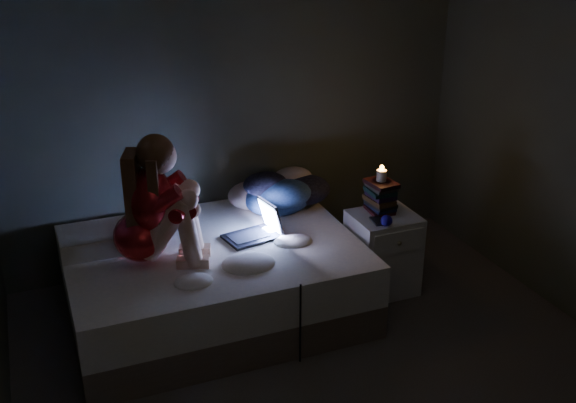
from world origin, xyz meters
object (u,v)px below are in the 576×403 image
candle (381,176)px  woman (138,200)px  phone (377,221)px  laptop (251,221)px  nightstand (382,253)px  bed (214,280)px

candle → woman: bearing=179.2°
candle → phone: (-0.10, -0.14, -0.27)m
laptop → phone: bearing=-25.6°
nightstand → phone: size_ratio=4.27×
woman → phone: 1.63m
woman → bed: bearing=25.7°
candle → phone: bearing=-123.6°
bed → candle: size_ratio=23.79×
bed → candle: (1.22, -0.08, 0.61)m
bed → woman: 0.83m
nightstand → bed: bearing=173.1°
bed → nightstand: size_ratio=3.18×
woman → nightstand: size_ratio=1.41×
phone → bed: bearing=176.3°
bed → laptop: (0.28, 0.00, 0.39)m
laptop → nightstand: bearing=-19.4°
woman → phone: bearing=12.8°
nightstand → candle: (-0.01, 0.06, 0.57)m
laptop → candle: size_ratio=4.53×
laptop → woman: bearing=174.2°
nightstand → phone: phone is taller
bed → woman: woman is taller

